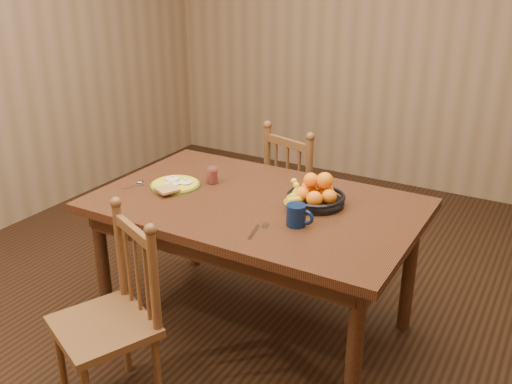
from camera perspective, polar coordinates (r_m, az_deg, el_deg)
The scene contains 10 objects.
room at distance 2.67m, azimuth 0.00°, elevation 10.99°, with size 4.52×5.02×2.72m.
dining_table at distance 2.88m, azimuth 0.00°, elevation -2.48°, with size 1.60×1.00×0.75m.
chair_far at distance 3.65m, azimuth 4.59°, elevation -0.63°, with size 0.52×0.50×0.93m.
chair_near at distance 2.59m, azimuth -14.24°, elevation -12.26°, with size 0.53×0.52×0.89m.
breakfast_plate at distance 3.05m, azimuth -8.12°, elevation 0.76°, with size 0.26×0.30×0.04m.
fork at distance 2.55m, azimuth 0.15°, elevation -3.77°, with size 0.05×0.18×0.00m.
spoon at distance 3.13m, azimuth -11.77°, elevation 0.87°, with size 0.07×0.15×0.01m.
coffee_mug at distance 2.58m, azimuth 4.13°, elevation -2.32°, with size 0.13×0.09×0.10m.
juice_glass at distance 3.07m, azimuth -4.40°, elevation 1.65°, with size 0.06×0.06×0.09m.
fruit_bowl at distance 2.81m, azimuth 5.88°, elevation -0.26°, with size 0.32×0.32×0.17m.
Camera 1 is at (1.31, -2.26, 1.88)m, focal length 40.00 mm.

